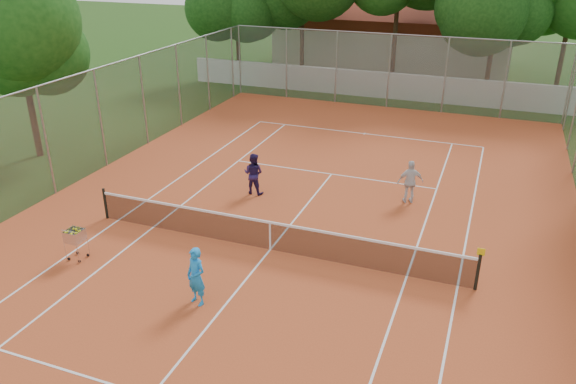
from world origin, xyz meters
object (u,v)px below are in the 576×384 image
(clubhouse, at_px, (395,34))
(player_near, at_px, (196,277))
(player_far_right, at_px, (410,182))
(player_far_left, at_px, (253,174))
(tennis_net, at_px, (270,235))
(ball_hopper, at_px, (76,243))

(clubhouse, height_order, player_near, clubhouse)
(player_near, bearing_deg, player_far_right, 81.76)
(clubhouse, bearing_deg, player_far_left, -90.36)
(tennis_net, height_order, player_near, player_near)
(player_far_right, height_order, ball_hopper, player_far_right)
(player_near, bearing_deg, clubhouse, 110.61)
(player_near, bearing_deg, ball_hopper, -170.64)
(clubhouse, distance_m, ball_hopper, 31.68)
(player_far_left, relative_size, player_far_right, 0.99)
(tennis_net, relative_size, player_near, 7.51)
(player_far_left, height_order, ball_hopper, player_far_left)
(tennis_net, bearing_deg, player_far_left, 120.73)
(tennis_net, distance_m, clubhouse, 29.12)
(tennis_net, bearing_deg, player_far_right, 55.79)
(clubhouse, relative_size, player_far_left, 10.63)
(player_far_right, relative_size, ball_hopper, 1.52)
(ball_hopper, bearing_deg, tennis_net, 37.90)
(player_far_right, bearing_deg, ball_hopper, 18.37)
(player_near, bearing_deg, tennis_net, 95.81)
(player_near, xyz_separation_m, player_far_right, (4.02, 8.05, -0.01))
(ball_hopper, bearing_deg, player_near, 2.83)
(player_far_left, bearing_deg, player_far_right, -165.68)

